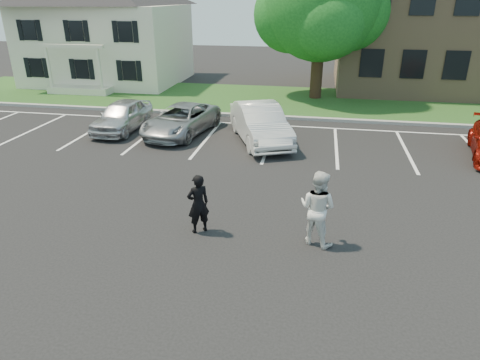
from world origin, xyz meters
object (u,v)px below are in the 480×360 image
at_px(man_black_suit, 198,204).
at_px(car_white_sedan, 260,123).
at_px(car_silver_minivan, 181,120).
at_px(house, 107,26).
at_px(tree, 323,4).
at_px(car_silver_west, 122,116).
at_px(man_white_shirt, 317,208).

bearing_deg(man_black_suit, car_white_sedan, -130.27).
height_order(man_black_suit, car_silver_minivan, man_black_suit).
height_order(house, tree, tree).
xyz_separation_m(tree, car_white_sedan, (-2.24, -8.94, -4.54)).
relative_size(tree, car_white_sedan, 1.80).
height_order(house, car_silver_minivan, house).
bearing_deg(man_black_suit, car_silver_west, -90.98).
height_order(man_black_suit, car_white_sedan, man_black_suit).
relative_size(house, man_black_suit, 6.28).
distance_m(tree, car_silver_west, 13.02).
bearing_deg(tree, car_white_sedan, -104.05).
xyz_separation_m(house, car_silver_minivan, (8.89, -11.38, -3.18)).
height_order(man_white_shirt, car_silver_west, man_white_shirt).
distance_m(man_black_suit, car_silver_west, 10.34).
height_order(car_silver_west, car_silver_minivan, car_silver_west).
distance_m(tree, car_silver_minivan, 11.34).
distance_m(man_white_shirt, car_silver_minivan, 10.42).
distance_m(house, tree, 15.15).
relative_size(tree, man_black_suit, 5.36).
relative_size(man_black_suit, car_white_sedan, 0.34).
bearing_deg(tree, car_silver_west, -136.13).
bearing_deg(car_silver_west, car_silver_minivan, 0.83).
bearing_deg(car_white_sedan, car_silver_west, 152.81).
xyz_separation_m(house, man_white_shirt, (15.10, -19.73, -2.85)).
bearing_deg(car_silver_minivan, man_black_suit, -58.66).
bearing_deg(house, man_black_suit, -58.65).
distance_m(house, man_black_suit, 23.32).
bearing_deg(tree, car_silver_minivan, -124.86).
xyz_separation_m(man_black_suit, man_white_shirt, (3.07, 0.02, 0.16)).
relative_size(tree, man_white_shirt, 4.48).
bearing_deg(house, car_white_sedan, -43.34).
height_order(tree, car_silver_west, tree).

